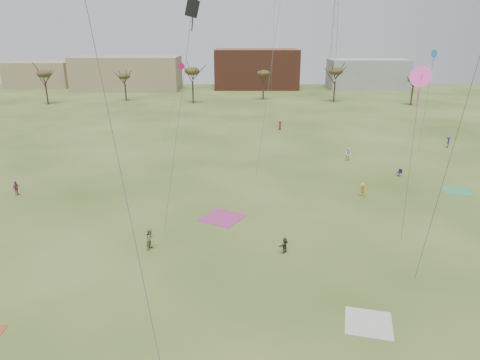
{
  "coord_description": "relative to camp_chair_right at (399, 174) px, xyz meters",
  "views": [
    {
      "loc": [
        0.07,
        -22.37,
        17.3
      ],
      "look_at": [
        0.0,
        12.0,
        5.5
      ],
      "focal_mm": 32.5,
      "sensor_mm": 36.0,
      "label": 1
    }
  ],
  "objects": [
    {
      "name": "ground",
      "position": [
        -20.04,
        -29.61,
        -0.26
      ],
      "size": [
        260.0,
        260.0,
        0.0
      ],
      "primitive_type": "plane",
      "color": "#2C4816",
      "rests_on": "ground"
    },
    {
      "name": "spectator_fore_b",
      "position": [
        -27.51,
        -19.38,
        0.65
      ],
      "size": [
        0.91,
        1.04,
        1.82
      ],
      "primitive_type": "imported",
      "rotation": [
        0.0,
        0.0,
        1.28
      ],
      "color": "#807F52",
      "rests_on": "ground"
    },
    {
      "name": "spectator_fore_c",
      "position": [
        -16.37,
        -20.03,
        0.41
      ],
      "size": [
        1.1,
        1.21,
        1.34
      ],
      "primitive_type": "imported",
      "rotation": [
        0.0,
        0.0,
        4.02
      ],
      "color": "#4C4036",
      "rests_on": "ground"
    },
    {
      "name": "flyer_mid_b",
      "position": [
        -6.57,
        -7.19,
        0.52
      ],
      "size": [
        1.04,
        1.17,
        1.57
      ],
      "primitive_type": "imported",
      "rotation": [
        0.0,
        0.0,
        5.29
      ],
      "color": "gold",
      "rests_on": "ground"
    },
    {
      "name": "spectator_mid_d",
      "position": [
        -44.93,
        -6.79,
        0.56
      ],
      "size": [
        0.64,
        1.04,
        1.65
      ],
      "primitive_type": "imported",
      "rotation": [
        0.0,
        0.0,
        1.31
      ],
      "color": "#993F71",
      "rests_on": "ground"
    },
    {
      "name": "spectator_mid_e",
      "position": [
        -4.86,
        6.82,
        0.65
      ],
      "size": [
        0.97,
        0.79,
        1.83
      ],
      "primitive_type": "imported",
      "rotation": [
        0.0,
        0.0,
        6.16
      ],
      "color": "silver",
      "rests_on": "ground"
    },
    {
      "name": "flyer_far_b",
      "position": [
        -12.75,
        27.22,
        0.57
      ],
      "size": [
        0.82,
        0.95,
        1.65
      ],
      "primitive_type": "imported",
      "rotation": [
        0.0,
        0.0,
        1.13
      ],
      "color": "#A91C28",
      "rests_on": "ground"
    },
    {
      "name": "flyer_far_c",
      "position": [
        12.52,
        14.27,
        0.59
      ],
      "size": [
        0.91,
        1.23,
        1.7
      ],
      "primitive_type": "imported",
      "rotation": [
        0.0,
        0.0,
        4.43
      ],
      "color": "navy",
      "rests_on": "ground"
    },
    {
      "name": "blanket_cream",
      "position": [
        -11.96,
        -29.2,
        -0.26
      ],
      "size": [
        3.46,
        3.46,
        0.03
      ],
      "primitive_type": "cube",
      "rotation": [
        0.0,
        0.0,
        1.33
      ],
      "color": "beige",
      "rests_on": "ground"
    },
    {
      "name": "blanket_plum",
      "position": [
        -21.78,
        -13.04,
        -0.26
      ],
      "size": [
        4.91,
        4.91,
        0.03
      ],
      "primitive_type": "cube",
      "rotation": [
        0.0,
        0.0,
        1.05
      ],
      "color": "#AA3479",
      "rests_on": "ground"
    },
    {
      "name": "blanket_olive",
      "position": [
        4.7,
        -5.52,
        -0.26
      ],
      "size": [
        3.51,
        3.51,
        0.03
      ],
      "primitive_type": "cube",
      "rotation": [
        0.0,
        0.0,
        2.91
      ],
      "color": "#36975E",
      "rests_on": "ground"
    },
    {
      "name": "camp_chair_right",
      "position": [
        0.0,
        0.0,
        0.0
      ],
      "size": [
        0.74,
        0.73,
        0.87
      ],
      "rotation": [
        0.0,
        0.0,
        5.36
      ],
      "color": "#131234",
      "rests_on": "ground"
    },
    {
      "name": "kites_aloft",
      "position": [
        -17.1,
        -2.91,
        17.88
      ],
      "size": [
        74.18,
        74.2,
        24.0
      ],
      "color": "red",
      "rests_on": "ground"
    },
    {
      "name": "tree_line",
      "position": [
        -22.88,
        49.51,
        6.83
      ],
      "size": [
        117.44,
        49.32,
        8.91
      ],
      "color": "#3A2B1E",
      "rests_on": "ground"
    },
    {
      "name": "building_tan",
      "position": [
        -55.04,
        85.39,
        4.74
      ],
      "size": [
        32.0,
        14.0,
        10.0
      ],
      "primitive_type": "cube",
      "color": "#937F60",
      "rests_on": "ground"
    },
    {
      "name": "building_brick",
      "position": [
        -15.04,
        90.39,
        5.74
      ],
      "size": [
        26.0,
        16.0,
        12.0
      ],
      "primitive_type": "cube",
      "color": "brown",
      "rests_on": "ground"
    },
    {
      "name": "building_grey",
      "position": [
        19.96,
        88.39,
        4.24
      ],
      "size": [
        24.0,
        12.0,
        9.0
      ],
      "primitive_type": "cube",
      "color": "gray",
      "rests_on": "ground"
    },
    {
      "name": "building_tan_west",
      "position": [
        -85.04,
        92.39,
        3.74
      ],
      "size": [
        20.0,
        12.0,
        8.0
      ],
      "primitive_type": "cube",
      "color": "#937F60",
      "rests_on": "ground"
    },
    {
      "name": "radio_tower",
      "position": [
        9.96,
        95.39,
        18.95
      ],
      "size": [
        1.51,
        1.72,
        41.0
      ],
      "color": "#9EA3A8",
      "rests_on": "ground"
    }
  ]
}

